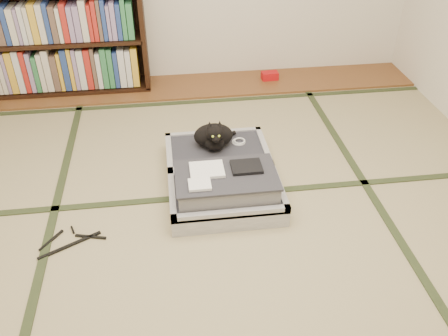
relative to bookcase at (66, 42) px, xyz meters
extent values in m
plane|color=tan|center=(1.07, -2.07, -0.45)|extent=(4.50, 4.50, 0.00)
cube|color=brown|center=(1.07, -0.07, -0.44)|extent=(4.00, 0.50, 0.02)
cube|color=#B70E11|center=(1.78, -0.04, -0.40)|extent=(0.15, 0.10, 0.07)
cube|color=#2D381E|center=(0.07, -2.07, -0.45)|extent=(0.05, 4.50, 0.01)
cube|color=#2D381E|center=(2.07, -2.07, -0.45)|extent=(0.05, 4.50, 0.01)
cube|color=#2D381E|center=(1.07, -1.67, -0.45)|extent=(4.00, 0.05, 0.01)
cube|color=#2D381E|center=(1.07, -0.37, -0.45)|extent=(4.00, 0.05, 0.01)
cube|color=black|center=(0.66, 0.00, 0.02)|extent=(0.04, 0.31, 0.87)
cube|color=black|center=(0.00, 0.00, -0.42)|extent=(1.35, 0.31, 0.04)
cube|color=black|center=(0.00, 0.00, 0.02)|extent=(1.29, 0.31, 0.03)
cube|color=black|center=(0.00, 0.15, 0.02)|extent=(1.35, 0.02, 0.87)
cube|color=gray|center=(0.00, -0.02, -0.20)|extent=(1.21, 0.22, 0.37)
cube|color=gray|center=(0.00, -0.02, 0.21)|extent=(1.21, 0.22, 0.33)
cube|color=silver|center=(1.13, -1.79, -0.39)|extent=(0.69, 0.46, 0.12)
cube|color=#2F2F37|center=(1.13, -1.79, -0.36)|extent=(0.62, 0.39, 0.09)
cube|color=silver|center=(1.13, -2.00, -0.33)|extent=(0.69, 0.04, 0.05)
cube|color=silver|center=(1.13, -1.58, -0.33)|extent=(0.69, 0.04, 0.05)
cube|color=silver|center=(0.80, -1.79, -0.33)|extent=(0.04, 0.46, 0.05)
cube|color=silver|center=(1.45, -1.79, -0.33)|extent=(0.04, 0.46, 0.05)
cube|color=silver|center=(1.13, -1.33, -0.39)|extent=(0.69, 0.46, 0.12)
cube|color=#2F2F37|center=(1.13, -1.33, -0.36)|extent=(0.62, 0.39, 0.09)
cube|color=silver|center=(1.13, -1.54, -0.33)|extent=(0.69, 0.04, 0.05)
cube|color=silver|center=(1.13, -1.11, -0.33)|extent=(0.69, 0.04, 0.05)
cube|color=silver|center=(0.80, -1.33, -0.33)|extent=(0.04, 0.46, 0.05)
cube|color=silver|center=(1.45, -1.33, -0.33)|extent=(0.04, 0.46, 0.05)
cylinder|color=black|center=(1.13, -1.56, -0.32)|extent=(0.62, 0.02, 0.02)
cube|color=gray|center=(1.13, -1.79, -0.28)|extent=(0.59, 0.36, 0.12)
cube|color=#313138|center=(1.13, -1.79, -0.21)|extent=(0.61, 0.38, 0.01)
cube|color=white|center=(1.02, -1.74, -0.19)|extent=(0.20, 0.17, 0.02)
cube|color=black|center=(1.26, -1.74, -0.19)|extent=(0.18, 0.15, 0.02)
cube|color=white|center=(0.96, -1.88, -0.19)|extent=(0.13, 0.11, 0.02)
cube|color=white|center=(0.92, -2.01, -0.39)|extent=(0.06, 0.01, 0.04)
cube|color=white|center=(1.03, -2.01, -0.40)|extent=(0.05, 0.01, 0.03)
cube|color=orange|center=(1.36, -2.01, -0.39)|extent=(0.05, 0.01, 0.03)
cube|color=#197F33|center=(1.29, -2.01, -0.37)|extent=(0.04, 0.01, 0.03)
ellipsoid|color=black|center=(1.11, -1.28, -0.24)|extent=(0.27, 0.18, 0.17)
ellipsoid|color=black|center=(1.11, -1.36, -0.25)|extent=(0.13, 0.10, 0.10)
ellipsoid|color=black|center=(1.11, -1.39, -0.15)|extent=(0.11, 0.11, 0.11)
sphere|color=black|center=(1.11, -1.44, -0.17)|extent=(0.05, 0.05, 0.05)
cone|color=black|center=(1.07, -1.37, -0.10)|extent=(0.04, 0.05, 0.05)
cone|color=black|center=(1.14, -1.37, -0.10)|extent=(0.04, 0.05, 0.05)
sphere|color=#A5BF33|center=(1.09, -1.44, -0.15)|extent=(0.02, 0.02, 0.02)
sphere|color=#A5BF33|center=(1.13, -1.44, -0.15)|extent=(0.02, 0.02, 0.02)
cylinder|color=black|center=(1.20, -1.20, -0.30)|extent=(0.16, 0.10, 0.03)
torus|color=white|center=(1.29, -1.27, -0.31)|extent=(0.10, 0.10, 0.01)
torus|color=white|center=(1.29, -1.27, -0.30)|extent=(0.08, 0.08, 0.01)
cube|color=black|center=(0.20, -2.01, -0.44)|extent=(0.33, 0.19, 0.01)
cube|color=black|center=(0.09, -1.96, -0.44)|extent=(0.12, 0.16, 0.01)
cube|color=black|center=(0.32, -1.96, -0.44)|extent=(0.18, 0.06, 0.01)
cylinder|color=black|center=(0.20, -1.88, -0.44)|extent=(0.03, 0.06, 0.01)
camera|label=1|loc=(0.81, -4.03, 1.46)|focal=38.00mm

